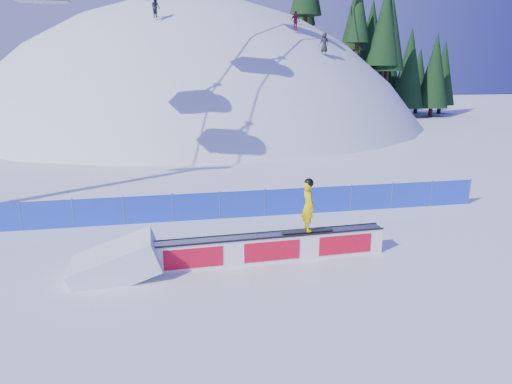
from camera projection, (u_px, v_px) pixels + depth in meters
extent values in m
plane|color=white|center=(263.00, 258.00, 15.75)|extent=(160.00, 160.00, 0.00)
sphere|color=white|center=(199.00, 257.00, 60.35)|extent=(64.00, 64.00, 64.00)
cylinder|color=black|center=(301.00, 28.00, 58.54)|extent=(0.50, 0.50, 1.40)
cylinder|color=black|center=(335.00, 31.00, 50.08)|extent=(0.50, 0.50, 1.40)
cylinder|color=black|center=(327.00, 36.00, 56.04)|extent=(0.50, 0.50, 1.40)
cylinder|color=black|center=(353.00, 57.00, 57.41)|extent=(0.50, 0.50, 1.40)
cone|color=black|center=(355.00, 20.00, 56.24)|extent=(3.32, 3.32, 7.55)
cylinder|color=black|center=(373.00, 67.00, 54.73)|extent=(0.50, 0.50, 1.40)
cone|color=black|center=(375.00, 28.00, 53.55)|extent=(3.33, 3.33, 7.57)
cylinder|color=black|center=(384.00, 76.00, 53.59)|extent=(0.50, 0.50, 1.40)
cone|color=black|center=(387.00, 38.00, 52.47)|extent=(3.16, 3.16, 7.18)
cylinder|color=black|center=(393.00, 95.00, 56.98)|extent=(0.50, 0.50, 1.40)
cone|color=black|center=(396.00, 56.00, 55.74)|extent=(3.52, 3.52, 8.00)
cylinder|color=black|center=(408.00, 112.00, 58.45)|extent=(0.50, 0.50, 1.40)
cone|color=black|center=(412.00, 75.00, 57.19)|extent=(3.59, 3.59, 8.15)
cylinder|color=black|center=(411.00, 112.00, 59.39)|extent=(0.50, 0.50, 1.40)
cone|color=black|center=(415.00, 68.00, 57.92)|extent=(4.30, 4.30, 9.77)
cylinder|color=black|center=(430.00, 114.00, 56.17)|extent=(0.50, 0.50, 1.40)
cone|color=black|center=(434.00, 73.00, 54.85)|extent=(3.80, 3.80, 8.64)
cylinder|color=black|center=(445.00, 112.00, 59.08)|extent=(0.50, 0.50, 1.40)
cone|color=black|center=(449.00, 78.00, 57.94)|extent=(3.22, 3.22, 7.33)
cylinder|color=black|center=(425.00, 110.00, 61.99)|extent=(0.50, 0.50, 1.40)
cone|color=black|center=(429.00, 68.00, 60.53)|extent=(4.26, 4.26, 9.68)
cube|color=blue|center=(243.00, 204.00, 19.85)|extent=(22.00, 0.03, 1.20)
cylinder|color=#424E77|center=(21.00, 215.00, 18.24)|extent=(0.05, 0.05, 1.30)
cylinder|color=#424E77|center=(73.00, 212.00, 18.59)|extent=(0.05, 0.05, 1.30)
cylinder|color=#424E77|center=(124.00, 210.00, 18.95)|extent=(0.05, 0.05, 1.30)
cylinder|color=#424E77|center=(173.00, 207.00, 19.31)|extent=(0.05, 0.05, 1.30)
cylinder|color=#424E77|center=(220.00, 204.00, 19.66)|extent=(0.05, 0.05, 1.30)
cylinder|color=#424E77|center=(265.00, 202.00, 20.02)|extent=(0.05, 0.05, 1.30)
cylinder|color=#424E77|center=(309.00, 200.00, 20.37)|extent=(0.05, 0.05, 1.30)
cylinder|color=#424E77|center=(351.00, 197.00, 20.73)|extent=(0.05, 0.05, 1.30)
cylinder|color=#424E77|center=(392.00, 195.00, 21.09)|extent=(0.05, 0.05, 1.30)
cylinder|color=#424E77|center=(431.00, 193.00, 21.44)|extent=(0.05, 0.05, 1.30)
cylinder|color=#424E77|center=(470.00, 191.00, 21.80)|extent=(0.05, 0.05, 1.30)
cube|color=white|center=(270.00, 248.00, 15.46)|extent=(8.07, 0.81, 0.91)
cube|color=#9597A2|center=(270.00, 235.00, 15.34)|extent=(7.99, 0.84, 0.04)
cube|color=black|center=(272.00, 238.00, 15.08)|extent=(8.05, 0.34, 0.06)
cube|color=black|center=(268.00, 232.00, 15.58)|extent=(8.05, 0.34, 0.06)
cube|color=red|center=(272.00, 251.00, 15.22)|extent=(7.65, 0.32, 0.68)
cube|color=red|center=(268.00, 245.00, 15.71)|extent=(7.65, 0.32, 0.68)
cube|color=black|center=(307.00, 231.00, 15.60)|extent=(1.79, 0.39, 0.03)
imported|color=#ECD800|center=(308.00, 206.00, 15.36)|extent=(0.47, 0.67, 1.72)
sphere|color=black|center=(309.00, 183.00, 15.15)|extent=(0.32, 0.32, 0.32)
imported|color=black|center=(156.00, 7.00, 38.15)|extent=(0.97, 1.02, 1.65)
imported|color=maroon|center=(295.00, 21.00, 41.11)|extent=(1.05, 0.71, 1.65)
imported|color=black|center=(324.00, 42.00, 40.04)|extent=(0.83, 0.55, 1.65)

